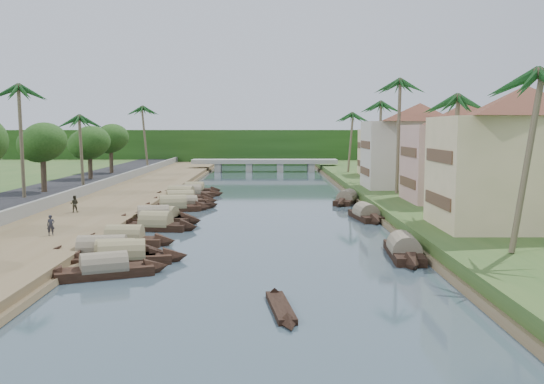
{
  "coord_description": "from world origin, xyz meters",
  "views": [
    {
      "loc": [
        0.75,
        -45.28,
        8.35
      ],
      "look_at": [
        1.1,
        15.15,
        2.0
      ],
      "focal_mm": 40.0,
      "sensor_mm": 36.0,
      "label": 1
    }
  ],
  "objects_px": {
    "bridge": "(265,163)",
    "building_near": "(523,156)",
    "sampan_1": "(116,256)",
    "person_near": "(51,225)",
    "sampan_0": "(104,270)"
  },
  "relations": [
    {
      "from": "bridge",
      "to": "sampan_0",
      "type": "distance_m",
      "value": 84.19
    },
    {
      "from": "bridge",
      "to": "person_near",
      "type": "relative_size",
      "value": 19.07
    },
    {
      "from": "bridge",
      "to": "person_near",
      "type": "bearing_deg",
      "value": -101.1
    },
    {
      "from": "building_near",
      "to": "person_near",
      "type": "relative_size",
      "value": 10.11
    },
    {
      "from": "bridge",
      "to": "building_near",
      "type": "bearing_deg",
      "value": -75.61
    },
    {
      "from": "sampan_0",
      "to": "sampan_1",
      "type": "height_order",
      "value": "sampan_1"
    },
    {
      "from": "person_near",
      "to": "sampan_1",
      "type": "bearing_deg",
      "value": -62.13
    },
    {
      "from": "sampan_1",
      "to": "bridge",
      "type": "bearing_deg",
      "value": 75.56
    },
    {
      "from": "sampan_0",
      "to": "person_near",
      "type": "bearing_deg",
      "value": 102.36
    },
    {
      "from": "sampan_1",
      "to": "person_near",
      "type": "bearing_deg",
      "value": 130.9
    },
    {
      "from": "bridge",
      "to": "building_near",
      "type": "xyz_separation_m",
      "value": [
        18.99,
        -74.0,
        4.66
      ]
    },
    {
      "from": "sampan_0",
      "to": "sampan_1",
      "type": "xyz_separation_m",
      "value": [
        -0.32,
        3.85,
        0.0
      ]
    },
    {
      "from": "building_near",
      "to": "sampan_1",
      "type": "xyz_separation_m",
      "value": [
        -27.85,
        -5.9,
        -5.97
      ]
    },
    {
      "from": "building_near",
      "to": "sampan_0",
      "type": "xyz_separation_m",
      "value": [
        -27.53,
        -9.75,
        -5.97
      ]
    },
    {
      "from": "building_near",
      "to": "sampan_0",
      "type": "distance_m",
      "value": 29.81
    }
  ]
}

